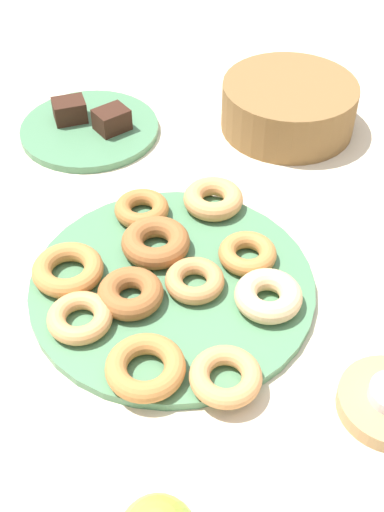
{
  "coord_description": "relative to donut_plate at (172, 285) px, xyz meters",
  "views": [
    {
      "loc": [
        0.49,
        -0.29,
        0.62
      ],
      "look_at": [
        0.0,
        0.03,
        0.04
      ],
      "focal_mm": 45.87,
      "sensor_mm": 36.0,
      "label": 1
    }
  ],
  "objects": [
    {
      "name": "donut_plate",
      "position": [
        0.0,
        0.0,
        0.0
      ],
      "size": [
        0.36,
        0.36,
        0.01
      ],
      "primitive_type": "cylinder",
      "color": "#4C7F56",
      "rests_on": "ground_plane"
    },
    {
      "name": "ground_plane",
      "position": [
        0.0,
        0.0,
        -0.01
      ],
      "size": [
        2.4,
        2.4,
        0.0
      ],
      "primitive_type": "plane",
      "color": "beige"
    },
    {
      "name": "donut_6",
      "position": [
        -0.1,
        0.13,
        0.02
      ],
      "size": [
        0.12,
        0.12,
        0.03
      ],
      "primitive_type": "torus",
      "rotation": [
        0.0,
        0.0,
        0.64
      ],
      "color": "tan",
      "rests_on": "donut_plate"
    },
    {
      "name": "donut_4",
      "position": [
        0.1,
        -0.1,
        0.02
      ],
      "size": [
        0.1,
        0.1,
        0.02
      ],
      "primitive_type": "torus",
      "rotation": [
        0.0,
        0.0,
        3.24
      ],
      "color": "#BC7A3D",
      "rests_on": "donut_plate"
    },
    {
      "name": "basket",
      "position": [
        -0.21,
        0.36,
        0.03
      ],
      "size": [
        0.27,
        0.27,
        0.08
      ],
      "primitive_type": "cylinder",
      "rotation": [
        0.0,
        0.0,
        4.48
      ],
      "color": "brown",
      "rests_on": "ground_plane"
    },
    {
      "name": "brownie_far",
      "position": [
        -0.35,
        0.1,
        0.02
      ],
      "size": [
        0.05,
        0.06,
        0.04
      ],
      "primitive_type": "cube",
      "rotation": [
        0.0,
        0.0,
        0.07
      ],
      "color": "#381E14",
      "rests_on": "cake_plate"
    },
    {
      "name": "donut_7",
      "position": [
        -0.0,
        -0.13,
        0.02
      ],
      "size": [
        0.11,
        0.11,
        0.02
      ],
      "primitive_type": "torus",
      "rotation": [
        0.0,
        0.0,
        5.41
      ],
      "color": "tan",
      "rests_on": "donut_plate"
    },
    {
      "name": "donut_0",
      "position": [
        -0.0,
        -0.06,
        0.02
      ],
      "size": [
        0.11,
        0.11,
        0.03
      ],
      "primitive_type": "torus",
      "rotation": [
        0.0,
        0.0,
        2.68
      ],
      "color": "#995B2D",
      "rests_on": "donut_plate"
    },
    {
      "name": "donut_5",
      "position": [
        0.02,
        0.02,
        0.02
      ],
      "size": [
        0.11,
        0.11,
        0.02
      ],
      "primitive_type": "torus",
      "rotation": [
        0.0,
        0.0,
        5.57
      ],
      "color": "#C6844C",
      "rests_on": "donut_plate"
    },
    {
      "name": "donut_3",
      "position": [
        -0.08,
        -0.11,
        0.02
      ],
      "size": [
        0.1,
        0.1,
        0.03
      ],
      "primitive_type": "torus",
      "rotation": [
        0.0,
        0.0,
        4.82
      ],
      "color": "#BC7A3D",
      "rests_on": "donut_plate"
    },
    {
      "name": "brownie_near",
      "position": [
        -0.41,
        0.05,
        0.02
      ],
      "size": [
        0.05,
        0.06,
        0.04
      ],
      "primitive_type": "cube",
      "rotation": [
        0.0,
        0.0,
        -0.27
      ],
      "color": "#381E14",
      "rests_on": "cake_plate"
    },
    {
      "name": "donut_2",
      "position": [
        0.16,
        -0.03,
        0.02
      ],
      "size": [
        0.1,
        0.1,
        0.02
      ],
      "primitive_type": "torus",
      "rotation": [
        0.0,
        0.0,
        3.48
      ],
      "color": "tan",
      "rests_on": "donut_plate"
    },
    {
      "name": "donut_8",
      "position": [
        -0.13,
        0.03,
        0.02
      ],
      "size": [
        0.08,
        0.08,
        0.02
      ],
      "primitive_type": "torus",
      "rotation": [
        0.0,
        0.0,
        1.53
      ],
      "color": "#AD6B33",
      "rests_on": "donut_plate"
    },
    {
      "name": "donut_1",
      "position": [
        0.02,
        0.1,
        0.02
      ],
      "size": [
        0.1,
        0.1,
        0.02
      ],
      "primitive_type": "torus",
      "rotation": [
        0.0,
        0.0,
        5.13
      ],
      "color": "#BC7A3D",
      "rests_on": "donut_plate"
    },
    {
      "name": "cake_plate",
      "position": [
        -0.38,
        0.07,
        0.0
      ],
      "size": [
        0.23,
        0.23,
        0.01
      ],
      "primitive_type": "cylinder",
      "color": "#4C7F56",
      "rests_on": "ground_plane"
    },
    {
      "name": "donut_9",
      "position": [
        -0.06,
        0.01,
        0.02
      ],
      "size": [
        0.13,
        0.13,
        0.03
      ],
      "primitive_type": "torus",
      "rotation": [
        0.0,
        0.0,
        5.62
      ],
      "color": "#995B2D",
      "rests_on": "donut_plate"
    },
    {
      "name": "donut_10",
      "position": [
        0.09,
        0.08,
        0.02
      ],
      "size": [
        0.09,
        0.09,
        0.03
      ],
      "primitive_type": "torus",
      "rotation": [
        0.0,
        0.0,
        6.21
      ],
      "color": "#EABC84",
      "rests_on": "donut_plate"
    }
  ]
}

